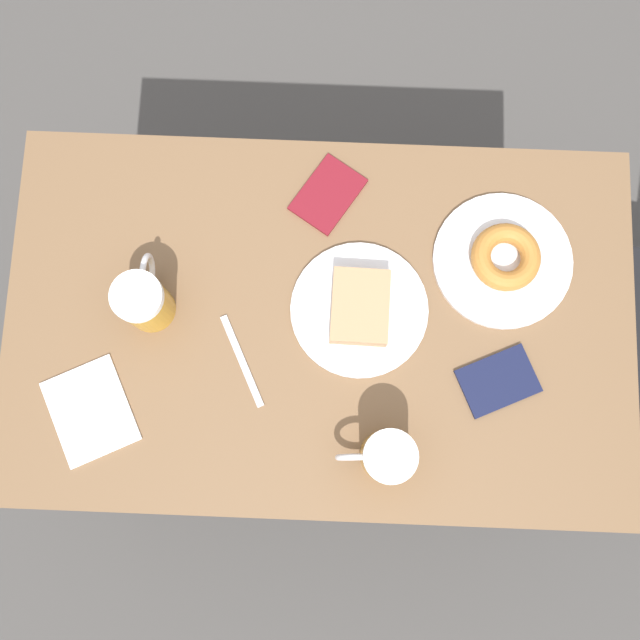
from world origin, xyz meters
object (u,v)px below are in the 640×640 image
(napkin_folded, at_px, (91,411))
(passport_far_edge, at_px, (328,194))
(plate_with_donut, at_px, (504,259))
(beer_mug_left, at_px, (386,456))
(fork, at_px, (242,361))
(plate_with_cake, at_px, (360,308))
(passport_near_edge, at_px, (498,381))
(beer_mug_center, at_px, (144,301))

(napkin_folded, relative_size, passport_far_edge, 1.27)
(plate_with_donut, bearing_deg, beer_mug_left, -30.40)
(plate_with_donut, relative_size, passport_far_edge, 1.59)
(napkin_folded, relative_size, fork, 1.24)
(plate_with_donut, distance_m, fork, 0.49)
(beer_mug_left, bearing_deg, plate_with_cake, -169.32)
(beer_mug_left, relative_size, passport_far_edge, 0.82)
(fork, bearing_deg, passport_near_edge, 87.68)
(fork, bearing_deg, beer_mug_left, 58.45)
(beer_mug_center, xyz_separation_m, fork, (0.09, 0.16, -0.06))
(plate_with_cake, height_order, plate_with_donut, plate_with_cake)
(passport_near_edge, bearing_deg, napkin_folded, -83.57)
(plate_with_cake, bearing_deg, napkin_folded, -66.87)
(beer_mug_center, relative_size, passport_far_edge, 0.82)
(beer_mug_left, height_order, napkin_folded, beer_mug_left)
(fork, bearing_deg, plate_with_donut, 113.49)
(beer_mug_center, distance_m, passport_far_edge, 0.37)
(plate_with_cake, height_order, napkin_folded, plate_with_cake)
(napkin_folded, height_order, fork, same)
(beer_mug_center, bearing_deg, passport_near_edge, 80.04)
(passport_near_edge, xyz_separation_m, passport_far_edge, (-0.32, -0.30, 0.00))
(plate_with_cake, height_order, beer_mug_left, beer_mug_left)
(beer_mug_center, xyz_separation_m, passport_near_edge, (0.10, 0.60, -0.05))
(plate_with_donut, bearing_deg, passport_near_edge, -2.25)
(beer_mug_center, xyz_separation_m, passport_far_edge, (-0.22, 0.30, -0.05))
(plate_with_donut, distance_m, napkin_folded, 0.75)
(plate_with_cake, distance_m, passport_near_edge, 0.27)
(napkin_folded, distance_m, passport_near_edge, 0.69)
(beer_mug_center, bearing_deg, plate_with_donut, 99.94)
(fork, xyz_separation_m, passport_far_edge, (-0.30, 0.14, 0.00))
(beer_mug_left, height_order, passport_near_edge, beer_mug_left)
(beer_mug_center, bearing_deg, passport_far_edge, 126.05)
(napkin_folded, bearing_deg, plate_with_cake, 113.13)
(beer_mug_center, relative_size, passport_near_edge, 0.84)
(plate_with_donut, bearing_deg, plate_with_cake, -68.55)
(beer_mug_left, height_order, fork, beer_mug_left)
(plate_with_cake, distance_m, beer_mug_left, 0.25)
(plate_with_cake, xyz_separation_m, passport_far_edge, (-0.21, -0.06, -0.01))
(plate_with_cake, bearing_deg, plate_with_donut, 111.45)
(beer_mug_left, xyz_separation_m, passport_far_edge, (-0.45, -0.11, -0.05))
(beer_mug_center, bearing_deg, plate_with_cake, 91.43)
(plate_with_cake, bearing_deg, beer_mug_center, -88.57)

